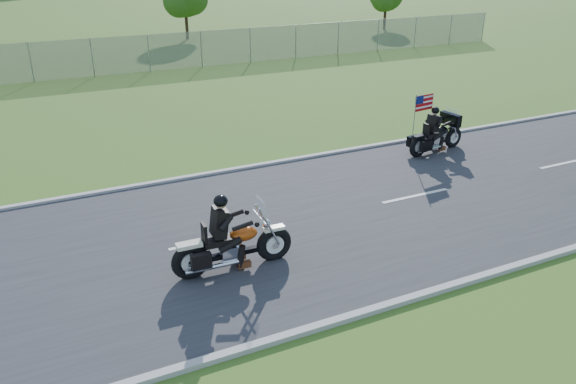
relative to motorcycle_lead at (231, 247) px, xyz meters
name	(u,v)px	position (x,y,z in m)	size (l,w,h in m)	color
ground	(288,225)	(2.03, 1.39, -0.58)	(420.00, 420.00, 0.00)	#39531A
road	(288,224)	(2.03, 1.39, -0.56)	(120.00, 8.00, 0.04)	#28282B
curb_north	(233,170)	(2.03, 5.44, -0.53)	(120.00, 0.18, 0.12)	#9E9B93
curb_south	(376,309)	(2.03, -2.66, -0.53)	(120.00, 0.18, 0.12)	#9E9B93
fence	(31,62)	(-2.97, 21.39, 0.42)	(60.00, 0.03, 2.00)	gray
motorcycle_lead	(231,247)	(0.00, 0.00, 0.00)	(2.76, 0.69, 1.86)	black
motorcycle_follow	(436,137)	(8.90, 4.11, -0.02)	(2.44, 0.91, 2.04)	black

